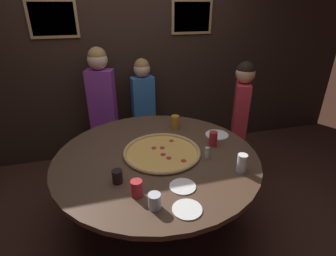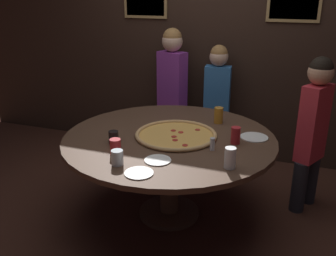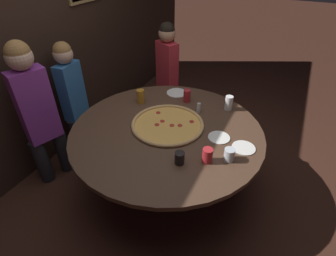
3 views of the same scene
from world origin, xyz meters
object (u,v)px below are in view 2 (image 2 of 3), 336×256
(drink_cup_centre_back, at_px, (117,158))
(drink_cup_near_left, at_px, (115,147))
(drink_cup_far_right, at_px, (114,137))
(drink_cup_near_right, at_px, (219,115))
(diner_far_left, at_px, (313,126))
(diner_side_left, at_px, (172,87))
(giant_pizza, at_px, (176,135))
(drink_cup_front_edge, at_px, (236,135))
(drink_cup_beside_pizza, at_px, (230,158))
(condiment_shaker, at_px, (212,144))
(diner_far_right, at_px, (217,98))
(white_plate_near_front, at_px, (254,137))
(white_plate_beside_cup, at_px, (158,160))
(dining_table, at_px, (169,149))
(white_plate_right_side, at_px, (139,173))

(drink_cup_centre_back, bearing_deg, drink_cup_near_left, 121.53)
(drink_cup_far_right, bearing_deg, drink_cup_centre_back, -58.50)
(drink_cup_near_right, distance_m, diner_far_left, 0.80)
(drink_cup_far_right, bearing_deg, diner_far_left, 29.86)
(drink_cup_near_left, bearing_deg, diner_side_left, 94.95)
(giant_pizza, bearing_deg, drink_cup_near_left, -121.43)
(drink_cup_near_left, xyz_separation_m, diner_far_left, (1.34, 1.01, -0.03))
(drink_cup_far_right, distance_m, drink_cup_front_edge, 0.94)
(drink_cup_beside_pizza, relative_size, condiment_shaker, 1.50)
(drink_cup_centre_back, xyz_separation_m, diner_far_right, (0.27, 1.83, -0.04))
(diner_far_right, bearing_deg, condiment_shaker, 96.15)
(drink_cup_far_right, height_order, drink_cup_centre_back, drink_cup_centre_back)
(diner_side_left, bearing_deg, drink_cup_near_left, 113.27)
(condiment_shaker, distance_m, diner_far_left, 0.99)
(drink_cup_front_edge, height_order, drink_cup_near_left, drink_cup_front_edge)
(drink_cup_beside_pizza, xyz_separation_m, white_plate_near_front, (0.08, 0.60, -0.07))
(giant_pizza, height_order, diner_side_left, diner_side_left)
(giant_pizza, relative_size, white_plate_beside_cup, 3.54)
(dining_table, distance_m, drink_cup_beside_pizza, 0.73)
(dining_table, bearing_deg, drink_cup_centre_back, -104.19)
(drink_cup_beside_pizza, bearing_deg, diner_side_left, 121.52)
(dining_table, distance_m, drink_cup_front_edge, 0.56)
(drink_cup_near_left, bearing_deg, white_plate_beside_cup, 0.88)
(drink_cup_beside_pizza, bearing_deg, dining_table, 145.06)
(drink_cup_beside_pizza, distance_m, diner_far_right, 1.69)
(drink_cup_near_right, bearing_deg, white_plate_right_side, -103.15)
(drink_cup_near_left, distance_m, diner_far_right, 1.73)
(diner_far_left, bearing_deg, drink_cup_far_right, -33.73)
(white_plate_right_side, distance_m, white_plate_beside_cup, 0.23)
(dining_table, height_order, drink_cup_near_left, drink_cup_near_left)
(white_plate_beside_cup, relative_size, diner_far_left, 0.14)
(condiment_shaker, bearing_deg, dining_table, 158.70)
(giant_pizza, xyz_separation_m, condiment_shaker, (0.34, -0.17, 0.04))
(condiment_shaker, bearing_deg, drink_cup_near_right, 98.61)
(drink_cup_near_right, distance_m, white_plate_right_side, 1.17)
(white_plate_beside_cup, xyz_separation_m, condiment_shaker, (0.31, 0.31, 0.05))
(drink_cup_front_edge, bearing_deg, white_plate_beside_cup, -132.37)
(drink_cup_near_right, xyz_separation_m, white_plate_right_side, (-0.27, -1.14, -0.07))
(diner_far_right, bearing_deg, diner_side_left, 1.09)
(white_plate_beside_cup, bearing_deg, drink_cup_beside_pizza, 7.30)
(diner_far_right, bearing_deg, dining_table, 79.25)
(dining_table, height_order, drink_cup_centre_back, drink_cup_centre_back)
(drink_cup_centre_back, height_order, white_plate_right_side, drink_cup_centre_back)
(drink_cup_beside_pizza, bearing_deg, drink_cup_centre_back, -163.75)
(diner_far_left, bearing_deg, drink_cup_beside_pizza, -2.53)
(white_plate_right_side, bearing_deg, drink_cup_far_right, 134.55)
(drink_cup_front_edge, height_order, white_plate_near_front, drink_cup_front_edge)
(drink_cup_centre_back, xyz_separation_m, white_plate_right_side, (0.19, -0.07, -0.05))
(dining_table, xyz_separation_m, drink_cup_far_right, (-0.35, -0.29, 0.17))
(drink_cup_centre_back, height_order, condiment_shaker, drink_cup_centre_back)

